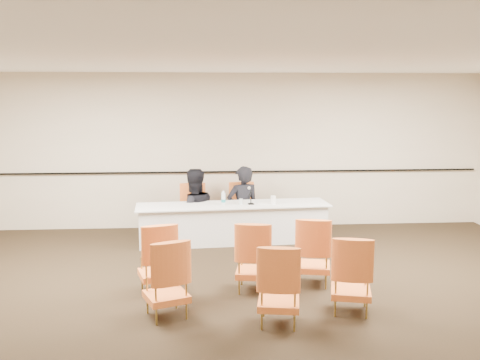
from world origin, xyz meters
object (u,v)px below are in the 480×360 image
Objects in this scene: panel_table at (233,223)px; panelist_second at (194,216)px; panelist_main_chair at (243,209)px; aud_chair_front_right at (313,251)px; panelist_main at (243,211)px; aud_chair_front_mid at (254,256)px; panelist_second_chair at (194,210)px; water_bottle at (223,198)px; aud_chair_back_right at (351,274)px; aud_chair_front_left at (157,257)px; coffee_cup at (273,200)px; microphone at (251,196)px; drinking_glass at (241,202)px; aud_chair_back_mid at (279,284)px; aud_chair_back_left at (166,278)px.

panel_table is 0.85m from panelist_second.
panelist_main_chair is 1.00× the size of aud_chair_front_right.
aud_chair_front_mid is (-0.08, -2.96, 0.04)m from panelist_main.
panelist_main_chair and aud_chair_front_mid have the same top height.
water_bottle is (0.53, -0.49, 0.33)m from panelist_second_chair.
water_bottle is 3.50m from aud_chair_back_right.
coffee_cup is at bearing 36.51° from aud_chair_front_left.
aud_chair_back_right is (1.92, -3.69, 0.00)m from panelist_second_chair.
panelist_main_chair reaches higher than water_bottle.
drinking_glass is (-0.17, 0.01, -0.10)m from microphone.
microphone is (1.02, -0.50, 0.35)m from panelist_second_chair.
aud_chair_front_right is (2.10, 0.16, 0.00)m from aud_chair_front_left.
drinking_glass is at bearing 133.71° from panelist_second.
panel_table is 3.52m from aud_chair_back_mid.
aud_chair_front_right is at bearing 89.73° from panelist_main.
panelist_main is at bearing 49.58° from aud_chair_front_left.
aud_chair_front_left is (-1.84, -2.38, -0.27)m from coffee_cup.
panelist_second_chair reaches higher than coffee_cup.
aud_chair_back_right is (1.08, -0.80, 0.00)m from aud_chair_front_mid.
panelist_main_chair and panelist_second_chair have the same top height.
aud_chair_front_right is 2.16m from aud_chair_back_left.
panelist_second_chair is 1.00× the size of aud_chair_front_mid.
panelist_second_chair is 3.18m from aud_chair_front_right.
drinking_glass is at bearing 122.80° from aud_chair_front_right.
aud_chair_front_mid and aud_chair_back_right have the same top height.
aud_chair_front_left is (-0.43, -2.87, 0.00)m from panelist_second_chair.
microphone reaches higher than aud_chair_back_right.
panelist_second_chair is at bearing -10.95° from panelist_main.
panelist_second is at bearing 64.24° from aud_chair_back_left.
water_bottle is 0.32m from drinking_glass.
panel_table is at bearing 125.68° from aud_chair_front_right.
aud_chair_back_right is at bearing -62.86° from aud_chair_front_right.
aud_chair_back_left is at bearing -118.99° from microphone.
microphone is 0.32× the size of aud_chair_front_right.
aud_chair_back_mid is at bearing -71.16° from aud_chair_front_mid.
drinking_glass is at bearing 179.76° from coffee_cup.
water_bottle is at bearing 127.39° from aud_chair_back_right.
aud_chair_front_left and aud_chair_back_right have the same top height.
panel_table is 0.41m from drinking_glass.
microphone is at bearing -3.11° from drinking_glass.
coffee_cup is at bearing -0.24° from drinking_glass.
water_bottle is at bearing -128.89° from panelist_main_chair.
aud_chair_back_mid is (0.18, -1.08, 0.00)m from aud_chair_front_mid.
aud_chair_front_right is 1.00× the size of aud_chair_back_right.
panelist_second is at bearing 137.26° from water_bottle.
aud_chair_front_right is at bearing 118.55° from aud_chair_back_right.
panelist_main is 1.79× the size of aud_chair_front_right.
aud_chair_front_mid is 1.09m from aud_chair_back_mid.
aud_chair_front_right reaches higher than coffee_cup.
drinking_glass is at bearing 0.49° from water_bottle.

